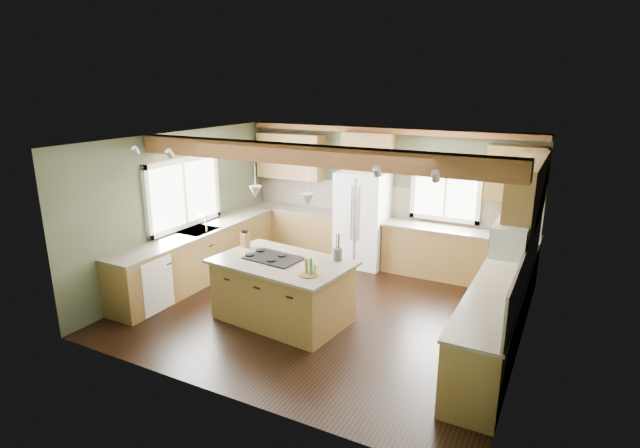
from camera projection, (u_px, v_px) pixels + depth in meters
The scene contains 37 objects.
floor at pixel (325, 309), 7.73m from camera, with size 5.60×5.60×0.00m, color black.
ceiling at pixel (326, 140), 7.01m from camera, with size 5.60×5.60×0.00m, color silver.
wall_back at pixel (385, 196), 9.50m from camera, with size 5.60×5.60×0.00m, color #3E4531.
wall_left at pixel (182, 208), 8.62m from camera, with size 5.00×5.00×0.00m, color #3E4531.
wall_right at pixel (528, 259), 6.12m from camera, with size 5.00×5.00×0.00m, color #3E4531.
ceiling_beam at pixel (306, 155), 6.55m from camera, with size 5.55×0.26×0.26m, color #583219.
soffit_trim at pixel (386, 131), 9.07m from camera, with size 5.55×0.20×0.10m, color #583219.
backsplash_back at pixel (385, 201), 9.51m from camera, with size 5.58×0.03×0.58m, color brown.
backsplash_right at pixel (527, 264), 6.19m from camera, with size 0.03×3.70×0.58m, color brown.
base_cab_back_left at pixel (297, 231), 10.28m from camera, with size 2.02×0.60×0.88m, color brown.
counter_back_left at pixel (296, 209), 10.15m from camera, with size 2.06×0.64×0.04m, color brown.
base_cab_back_right at pixel (457, 255), 8.81m from camera, with size 2.62×0.60×0.88m, color brown.
counter_back_right at pixel (459, 230), 8.69m from camera, with size 2.66×0.64×0.04m, color brown.
base_cab_left at pixel (200, 256), 8.77m from camera, with size 0.60×3.70×0.88m, color brown.
counter_left at pixel (199, 231), 8.64m from camera, with size 0.64×3.74×0.04m, color brown.
base_cab_right at pixel (497, 316), 6.53m from camera, with size 0.60×3.70×0.88m, color brown.
counter_right at pixel (500, 283), 6.40m from camera, with size 0.64×3.74×0.04m, color brown.
upper_cab_back_left at pixel (290, 156), 10.06m from camera, with size 1.40×0.35×0.90m, color brown.
upper_cab_over_fridge at pixel (368, 151), 9.25m from camera, with size 0.96×0.35×0.70m, color brown.
upper_cab_right at pixel (527, 192), 6.78m from camera, with size 0.35×2.20×0.90m, color brown.
upper_cab_back_corner at pixel (516, 174), 8.14m from camera, with size 0.90×0.35×0.90m, color brown.
window_left at pixel (183, 193), 8.59m from camera, with size 0.04×1.60×1.05m, color white.
window_back at pixel (446, 189), 8.90m from camera, with size 1.10×0.04×1.00m, color white.
sink at pixel (198, 231), 8.64m from camera, with size 0.50×0.65×0.03m, color #262628.
faucet at pixel (206, 224), 8.52m from camera, with size 0.02×0.02×0.28m, color #B2B2B7.
dishwasher at pixel (144, 282), 7.66m from camera, with size 0.60×0.60×0.84m, color white.
oven at pixel (476, 364), 5.43m from camera, with size 0.60×0.72×0.84m, color white.
microwave at pixel (511, 238), 6.11m from camera, with size 0.40×0.70×0.38m, color white.
pendant_left at pixel (256, 192), 7.14m from camera, with size 0.18×0.18×0.16m, color #B2B2B7.
pendant_right at pixel (308, 200), 6.65m from camera, with size 0.18×0.18×0.16m, color #B2B2B7.
refrigerator at pixel (362, 219), 9.42m from camera, with size 0.90×0.74×1.80m, color white.
island at pixel (283, 292), 7.29m from camera, with size 1.83×1.12×0.88m, color brown.
island_top at pixel (282, 262), 7.16m from camera, with size 1.95×1.24×0.04m, color brown.
cooktop at pixel (274, 258), 7.23m from camera, with size 0.79×0.53×0.02m, color black.
knife_block at pixel (245, 240), 7.74m from camera, with size 0.13×0.10×0.22m, color brown.
utensil_crock at pixel (338, 254), 7.15m from camera, with size 0.13×0.13×0.18m, color #3E3932.
bottle_tray at pixel (309, 267), 6.59m from camera, with size 0.26×0.26×0.24m, color brown, non-canonical shape.
Camera 1 is at (3.21, -6.30, 3.39)m, focal length 28.00 mm.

